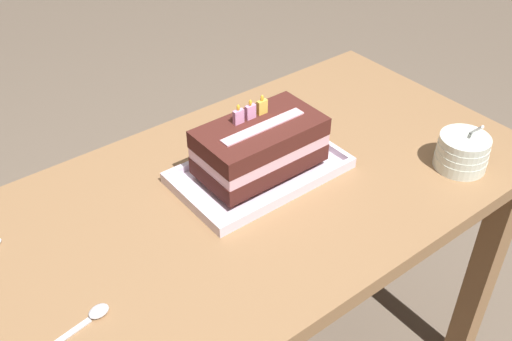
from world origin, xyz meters
TOP-DOWN VIEW (x-y plane):
  - dining_table at (0.00, 0.00)m, footprint 1.24×0.66m
  - foil_tray at (0.04, 0.03)m, footprint 0.36×0.21m
  - birthday_cake at (0.04, 0.03)m, footprint 0.26×0.14m
  - bowl_stack at (0.40, -0.21)m, footprint 0.11×0.11m
  - serving_spoon_by_bowls at (-0.40, -0.10)m, footprint 0.12×0.04m

SIDE VIEW (x-z plane):
  - dining_table at x=0.00m, z-range 0.26..1.02m
  - serving_spoon_by_bowls at x=-0.40m, z-range 0.75..0.77m
  - foil_tray at x=0.04m, z-range 0.75..0.77m
  - bowl_stack at x=0.40m, z-range 0.73..0.85m
  - birthday_cake at x=0.04m, z-range 0.76..0.90m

